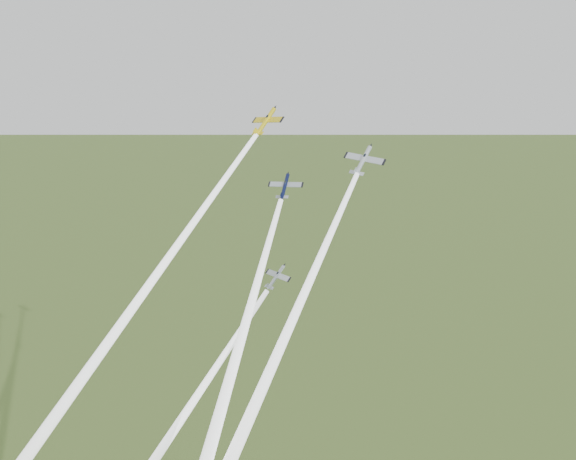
% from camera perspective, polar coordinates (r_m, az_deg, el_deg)
% --- Properties ---
extents(plane_yellow, '(9.49, 8.96, 7.51)m').
position_cam_1_polar(plane_yellow, '(141.48, -1.77, 8.57)').
color(plane_yellow, yellow).
extents(smoke_trail_yellow, '(16.32, 56.18, 55.20)m').
position_cam_1_polar(smoke_trail_yellow, '(130.47, -11.69, -5.36)').
color(smoke_trail_yellow, white).
extents(plane_navy, '(8.27, 7.19, 5.83)m').
position_cam_1_polar(plane_navy, '(136.16, -0.25, 3.49)').
color(plane_navy, '#0C1235').
extents(smoke_trail_navy, '(12.39, 41.38, 40.50)m').
position_cam_1_polar(smoke_trail_navy, '(122.35, -3.69, -8.48)').
color(smoke_trail_navy, white).
extents(plane_silver_right, '(8.99, 6.97, 7.45)m').
position_cam_1_polar(plane_silver_right, '(136.65, 5.96, 5.49)').
color(plane_silver_right, silver).
extents(smoke_trail_silver_right, '(2.45, 49.16, 47.32)m').
position_cam_1_polar(smoke_trail_silver_right, '(121.59, 0.01, -7.90)').
color(smoke_trail_silver_right, white).
extents(plane_silver_low, '(7.97, 7.05, 5.48)m').
position_cam_1_polar(plane_silver_low, '(137.89, -0.94, -3.73)').
color(plane_silver_low, '#B2B9C1').
extents(smoke_trail_silver_low, '(14.94, 46.79, 46.10)m').
position_cam_1_polar(smoke_trail_silver_low, '(134.23, -9.43, -15.97)').
color(smoke_trail_silver_low, white).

